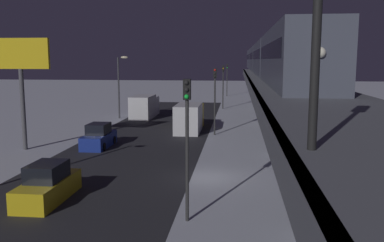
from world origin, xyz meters
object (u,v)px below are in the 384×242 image
Objects in this scene: subway_train at (264,58)px; delivery_van at (190,118)px; traffic_light_near at (187,129)px; traffic_light_distant at (227,75)px; sedan_yellow_2 at (48,185)px; traffic_light_mid at (215,92)px; traffic_light_far at (223,80)px; commercial_billboard at (20,65)px; box_truck at (145,107)px; sedan_blue at (99,138)px.

subway_train is 10.01× the size of delivery_van.
traffic_light_near is 65.41m from traffic_light_distant.
traffic_light_mid reaches higher than sedan_yellow_2.
traffic_light_far is 1.00× the size of traffic_light_distant.
sedan_yellow_2 is 15.01m from commercial_billboard.
traffic_light_distant is (-9.50, -32.06, 2.85)m from box_truck.
traffic_light_distant is (0.00, -21.80, 0.00)m from traffic_light_far.
traffic_light_near is at bearing 165.32° from sedan_yellow_2.
traffic_light_mid is (-2.70, 2.26, 2.85)m from delivery_van.
traffic_light_mid is 17.25m from commercial_billboard.
subway_train is 11.57× the size of traffic_light_near.
subway_train is 15.85× the size of sedan_yellow_2.
traffic_light_mid reaches higher than box_truck.
delivery_van reaches higher than sedan_yellow_2.
sedan_yellow_2 is 0.63× the size of box_truck.
delivery_van is (-6.60, -8.85, 0.56)m from sedan_blue.
box_truck is 0.83× the size of commercial_billboard.
traffic_light_far is at bearing -132.80° from box_truck.
traffic_light_far reaches higher than sedan_yellow_2.
subway_train is at bearing -98.51° from traffic_light_near.
delivery_van is 41.53m from traffic_light_distant.
delivery_van is (-6.80, 9.29, 0.00)m from box_truck.
commercial_billboard is at bearing 16.47° from sedan_blue.
subway_train is at bearing 128.24° from traffic_light_far.
traffic_light_mid is (-7.50, -19.84, 3.40)m from sedan_yellow_2.
commercial_billboard is at bearing 74.71° from box_truck.
sedan_blue is 11.90m from traffic_light_mid.
box_truck is at bearing -86.35° from sedan_yellow_2.
subway_train reaches higher than box_truck.
delivery_van is 24.38m from traffic_light_near.
box_truck is at bearing -74.10° from traffic_light_near.
sedan_blue is 51.17m from traffic_light_distant.
sedan_yellow_2 is 8.47m from traffic_light_near.
commercial_billboard is (14.91, -13.55, 2.63)m from traffic_light_near.
sedan_blue is 13.36m from sedan_yellow_2.
traffic_light_distant is at bearing -93.74° from delivery_van.
traffic_light_near and traffic_light_distant have the same top height.
subway_train reaches higher than delivery_van.
sedan_blue is 0.96× the size of sedan_yellow_2.
traffic_light_near is 20.32m from commercial_billboard.
sedan_blue is 0.61× the size of delivery_van.
commercial_billboard reaches higher than traffic_light_mid.
box_truck reaches higher than sedan_blue.
traffic_light_mid is (5.48, 14.85, -3.22)m from subway_train.
subway_train is at bearing 100.79° from traffic_light_distant.
traffic_light_mid is 1.00× the size of traffic_light_far.
commercial_billboard is at bearing 48.56° from subway_train.
sedan_blue is at bearing -82.26° from sedan_yellow_2.
box_truck is 1.16× the size of traffic_light_distant.
box_truck is 11.51m from delivery_van.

